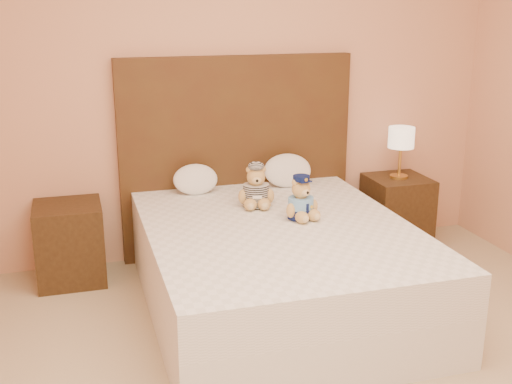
# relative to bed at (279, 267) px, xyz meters

# --- Properties ---
(room_walls) EXTENTS (4.04, 4.52, 2.72)m
(room_walls) POSITION_rel_bed_xyz_m (0.00, -0.74, 1.53)
(room_walls) COLOR tan
(room_walls) RESTS_ON ground
(bed) EXTENTS (1.60, 2.00, 0.55)m
(bed) POSITION_rel_bed_xyz_m (0.00, 0.00, 0.00)
(bed) COLOR white
(bed) RESTS_ON ground
(headboard) EXTENTS (1.75, 0.08, 1.50)m
(headboard) POSITION_rel_bed_xyz_m (0.00, 1.01, 0.47)
(headboard) COLOR #452F14
(headboard) RESTS_ON ground
(nightstand_left) EXTENTS (0.45, 0.45, 0.55)m
(nightstand_left) POSITION_rel_bed_xyz_m (-1.25, 0.80, -0.00)
(nightstand_left) COLOR #3D2813
(nightstand_left) RESTS_ON ground
(nightstand_right) EXTENTS (0.45, 0.45, 0.55)m
(nightstand_right) POSITION_rel_bed_xyz_m (1.25, 0.80, -0.00)
(nightstand_right) COLOR #3D2813
(nightstand_right) RESTS_ON ground
(lamp) EXTENTS (0.20, 0.20, 0.40)m
(lamp) POSITION_rel_bed_xyz_m (1.25, 0.80, 0.57)
(lamp) COLOR gold
(lamp) RESTS_ON nightstand_right
(teddy_police) EXTENTS (0.29, 0.28, 0.28)m
(teddy_police) POSITION_rel_bed_xyz_m (0.17, 0.09, 0.41)
(teddy_police) COLOR #A98542
(teddy_police) RESTS_ON bed
(teddy_prisoner) EXTENTS (0.29, 0.29, 0.28)m
(teddy_prisoner) POSITION_rel_bed_xyz_m (-0.03, 0.41, 0.42)
(teddy_prisoner) COLOR #A98542
(teddy_prisoner) RESTS_ON bed
(pillow_left) EXTENTS (0.32, 0.21, 0.23)m
(pillow_left) POSITION_rel_bed_xyz_m (-0.36, 0.83, 0.39)
(pillow_left) COLOR white
(pillow_left) RESTS_ON bed
(pillow_right) EXTENTS (0.37, 0.24, 0.26)m
(pillow_right) POSITION_rel_bed_xyz_m (0.34, 0.83, 0.40)
(pillow_right) COLOR white
(pillow_right) RESTS_ON bed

